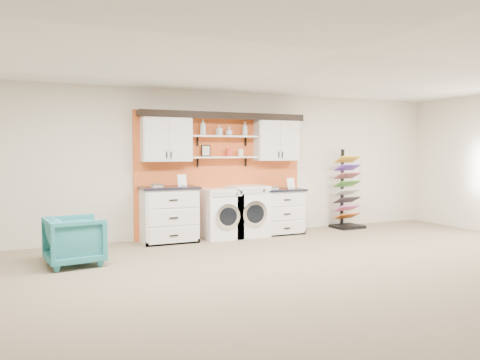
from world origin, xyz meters
name	(u,v)px	position (x,y,z in m)	size (l,w,h in m)	color
floor	(341,289)	(0.00, 0.00, 0.00)	(10.00, 10.00, 0.00)	#8D755F
ceiling	(344,51)	(0.00, 0.00, 2.80)	(10.00, 10.00, 0.00)	white
wall_back	(220,164)	(0.00, 4.00, 1.40)	(10.00, 10.00, 0.00)	beige
accent_panel	(221,174)	(0.00, 3.96, 1.20)	(3.40, 0.07, 2.40)	#DE5D25
upper_cabinet_left	(166,138)	(-1.13, 3.79, 1.88)	(0.90, 0.35, 0.84)	white
upper_cabinet_right	(276,140)	(1.13, 3.79, 1.88)	(0.90, 0.35, 0.84)	white
shelf_lower	(224,157)	(0.00, 3.80, 1.53)	(1.32, 0.28, 0.03)	white
shelf_upper	(224,136)	(0.00, 3.80, 1.93)	(1.32, 0.28, 0.03)	white
crown_molding	(224,115)	(0.00, 3.81, 2.33)	(3.30, 0.41, 0.13)	black
picture_frame	(206,151)	(-0.35, 3.85, 1.66)	(0.18, 0.02, 0.22)	black
canister_red	(229,152)	(0.10, 3.80, 1.62)	(0.11, 0.11, 0.16)	red
canister_cream	(241,153)	(0.35, 3.80, 1.61)	(0.10, 0.10, 0.14)	silver
base_cabinet_left	(169,215)	(-1.13, 3.64, 0.50)	(1.03, 0.66, 1.01)	white
base_cabinet_right	(280,211)	(1.13, 3.64, 0.45)	(0.92, 0.66, 0.90)	white
washer	(221,213)	(-0.12, 3.64, 0.47)	(0.67, 0.71, 0.94)	white
dryer	(248,211)	(0.43, 3.64, 0.49)	(0.70, 0.71, 0.98)	white
sample_rack	(347,203)	(2.78, 3.68, 0.53)	(0.65, 0.55, 1.69)	black
armchair	(75,241)	(-2.82, 2.53, 0.35)	(0.76, 0.78, 0.71)	teal
soap_bottle_a	(203,127)	(-0.42, 3.80, 2.09)	(0.11, 0.12, 0.30)	silver
soap_bottle_b	(219,130)	(-0.10, 3.80, 2.05)	(0.09, 0.09, 0.20)	silver
soap_bottle_c	(229,131)	(0.10, 3.80, 2.03)	(0.13, 0.13, 0.17)	silver
soap_bottle_d	(245,129)	(0.44, 3.80, 2.08)	(0.10, 0.10, 0.27)	silver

